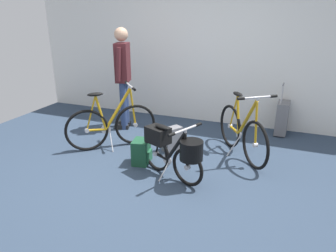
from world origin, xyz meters
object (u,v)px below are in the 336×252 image
object	(u,v)px
rolling_suitcase	(282,118)
handbag_on_floor	(172,139)
folding_bike_foreground	(174,149)
backpack_on_floor	(141,152)
display_bike_left	(242,132)
visitor_near_wall	(123,73)
display_bike_right	(111,125)

from	to	relation	value
rolling_suitcase	handbag_on_floor	xyz separation A→B (m)	(-1.43, -1.23, -0.11)
folding_bike_foreground	handbag_on_floor	xyz separation A→B (m)	(-0.31, 0.77, -0.21)
handbag_on_floor	backpack_on_floor	bearing A→B (deg)	-112.06
display_bike_left	rolling_suitcase	bearing A→B (deg)	65.86
rolling_suitcase	visitor_near_wall	bearing A→B (deg)	-165.66
folding_bike_foreground	display_bike_left	xyz separation A→B (m)	(0.64, 0.93, -0.03)
backpack_on_floor	rolling_suitcase	bearing A→B (deg)	47.09
display_bike_left	backpack_on_floor	distance (m)	1.38
visitor_near_wall	rolling_suitcase	size ratio (longest dim) A/B	2.00
rolling_suitcase	folding_bike_foreground	bearing A→B (deg)	-119.21
display_bike_left	handbag_on_floor	bearing A→B (deg)	-170.30
visitor_near_wall	handbag_on_floor	world-z (taller)	visitor_near_wall
visitor_near_wall	display_bike_left	bearing A→B (deg)	-11.78
visitor_near_wall	backpack_on_floor	world-z (taller)	visitor_near_wall
visitor_near_wall	handbag_on_floor	bearing A→B (deg)	-28.41
display_bike_right	rolling_suitcase	world-z (taller)	display_bike_right
folding_bike_foreground	display_bike_left	size ratio (longest dim) A/B	0.83
backpack_on_floor	folding_bike_foreground	bearing A→B (deg)	-22.71
visitor_near_wall	backpack_on_floor	size ratio (longest dim) A/B	5.07
handbag_on_floor	display_bike_right	bearing A→B (deg)	-165.20
rolling_suitcase	backpack_on_floor	distance (m)	2.43
visitor_near_wall	handbag_on_floor	size ratio (longest dim) A/B	4.84
display_bike_left	visitor_near_wall	bearing A→B (deg)	168.22
display_bike_right	handbag_on_floor	bearing A→B (deg)	14.80
visitor_near_wall	handbag_on_floor	distance (m)	1.46
display_bike_right	rolling_suitcase	size ratio (longest dim) A/B	1.22
display_bike_right	display_bike_left	bearing A→B (deg)	12.13
folding_bike_foreground	rolling_suitcase	bearing A→B (deg)	60.79
visitor_near_wall	folding_bike_foreground	bearing A→B (deg)	-44.12
backpack_on_floor	handbag_on_floor	distance (m)	0.59
display_bike_right	visitor_near_wall	world-z (taller)	visitor_near_wall
backpack_on_floor	visitor_near_wall	bearing A→B (deg)	127.37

